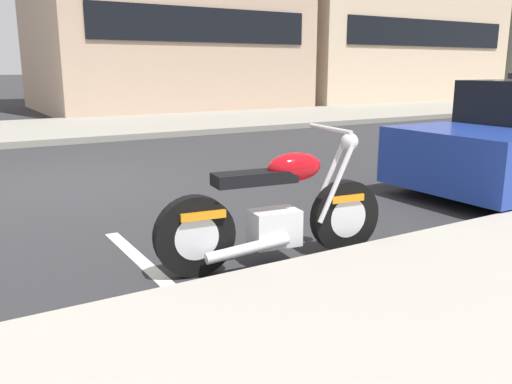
# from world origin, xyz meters

# --- Properties ---
(ground_plane) EXTENTS (260.00, 260.00, 0.00)m
(ground_plane) POSITION_xyz_m (0.00, 0.00, 0.00)
(ground_plane) COLOR #28282B
(sidewalk_far_curb) EXTENTS (120.00, 5.00, 0.14)m
(sidewalk_far_curb) POSITION_xyz_m (12.00, 6.68, 0.07)
(sidewalk_far_curb) COLOR gray
(sidewalk_far_curb) RESTS_ON ground
(parking_stall_stripe) EXTENTS (0.12, 2.20, 0.01)m
(parking_stall_stripe) POSITION_xyz_m (0.00, -3.58, 0.00)
(parking_stall_stripe) COLOR silver
(parking_stall_stripe) RESTS_ON ground
(parked_motorcycle) EXTENTS (2.02, 0.62, 1.12)m
(parked_motorcycle) POSITION_xyz_m (0.97, -3.97, 0.43)
(parked_motorcycle) COLOR black
(parked_motorcycle) RESTS_ON ground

